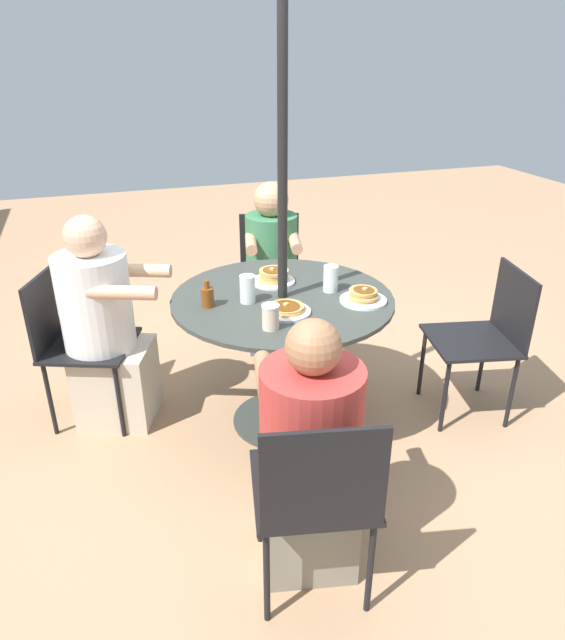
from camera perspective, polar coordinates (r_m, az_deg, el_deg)
The scene contains 17 objects.
ground_plane at distance 3.25m, azimuth 0.00°, elevation -9.98°, with size 12.00×12.00×0.00m, color tan.
patio_table at distance 2.95m, azimuth 0.00°, elevation -0.90°, with size 1.12×1.12×0.76m.
umbrella_pole at distance 2.72m, azimuth 0.00°, elevation 11.65°, with size 0.05×0.05×2.47m, color black.
patio_chair_north at distance 4.00m, azimuth -1.22°, elevation 5.26°, with size 0.53×0.53×0.85m.
diner_north at distance 3.84m, azimuth -1.08°, elevation 4.67°, with size 0.53×0.43×1.13m.
patio_chair_east at distance 3.24m, azimuth -20.11°, elevation -1.57°, with size 0.57×0.57×0.85m.
diner_east at distance 3.16m, azimuth -17.34°, elevation -1.23°, with size 0.52×0.61×1.16m.
patio_chair_south at distance 2.08m, azimuth 3.41°, elevation -16.69°, with size 0.52×0.52×0.85m.
diner_south at distance 2.21m, azimuth 2.67°, elevation -13.89°, with size 0.54×0.45×1.09m.
patio_chair_west at distance 3.28m, azimuth 19.74°, elevation -1.13°, with size 0.52×0.52×0.85m.
pancake_plate_a at distance 2.83m, azimuth 8.07°, elevation 2.31°, with size 0.23×0.23×0.07m.
pancake_plate_b at distance 2.69m, azimuth 0.40°, elevation 1.04°, with size 0.23×0.23×0.05m.
pancake_plate_c at distance 3.04m, azimuth -0.91°, elevation 4.31°, with size 0.23×0.23×0.08m.
syrup_bottle at distance 2.76m, azimuth -7.50°, elevation 2.34°, with size 0.08×0.06×0.14m.
coffee_cup at distance 2.52m, azimuth -1.20°, elevation 0.32°, with size 0.08×0.08×0.11m.
drinking_glass_a at distance 2.92m, azimuth 4.83°, elevation 4.15°, with size 0.08×0.08×0.14m, color silver.
drinking_glass_b at distance 2.79m, azimuth -3.52°, elevation 3.12°, with size 0.08×0.08×0.14m, color silver.
Camera 1 is at (-2.50, 0.83, 1.90)m, focal length 32.00 mm.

